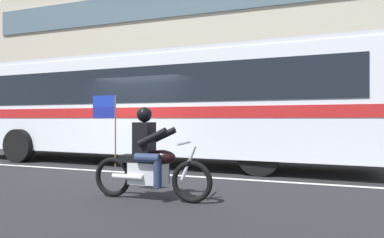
% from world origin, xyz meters
% --- Properties ---
extents(ground_plane, '(60.00, 60.00, 0.00)m').
position_xyz_m(ground_plane, '(0.00, 0.00, 0.00)').
color(ground_plane, black).
extents(sidewalk_curb, '(28.00, 3.80, 0.15)m').
position_xyz_m(sidewalk_curb, '(0.00, 5.10, 0.07)').
color(sidewalk_curb, gray).
rests_on(sidewalk_curb, ground_plane).
extents(lane_center_stripe, '(26.60, 0.14, 0.01)m').
position_xyz_m(lane_center_stripe, '(0.00, -0.60, 0.00)').
color(lane_center_stripe, silver).
rests_on(lane_center_stripe, ground_plane).
extents(office_building_facade, '(28.00, 0.89, 10.14)m').
position_xyz_m(office_building_facade, '(0.00, 7.39, 5.08)').
color(office_building_facade, '#B2A893').
rests_on(office_building_facade, ground_plane).
extents(transit_bus, '(12.81, 3.08, 3.22)m').
position_xyz_m(transit_bus, '(-0.21, 1.19, 1.88)').
color(transit_bus, silver).
rests_on(transit_bus, ground_plane).
extents(motorcycle_with_rider, '(2.20, 0.64, 1.78)m').
position_xyz_m(motorcycle_with_rider, '(1.84, -2.90, 0.67)').
color(motorcycle_with_rider, black).
rests_on(motorcycle_with_rider, ground_plane).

